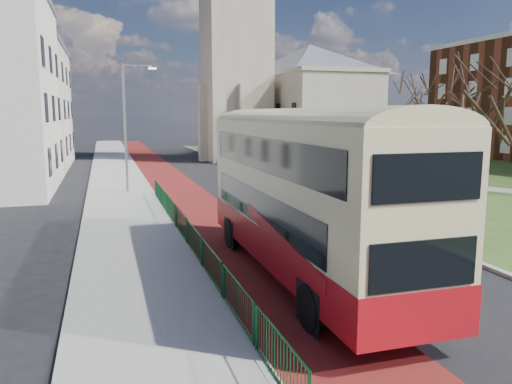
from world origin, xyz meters
name	(u,v)px	position (x,y,z in m)	size (l,w,h in m)	color
ground	(296,270)	(0.00, 0.00, 0.00)	(160.00, 160.00, 0.00)	black
road_carriageway	(213,185)	(1.50, 20.00, 0.01)	(9.00, 120.00, 0.01)	black
bus_lane	(175,187)	(-1.20, 20.00, 0.01)	(3.40, 120.00, 0.01)	#591414
pavement_west	(119,188)	(-5.00, 20.00, 0.06)	(4.00, 120.00, 0.12)	gray
kerb_west	(149,187)	(-3.00, 20.00, 0.07)	(0.25, 120.00, 0.13)	#999993
kerb_east	(265,178)	(6.10, 22.00, 0.07)	(0.25, 80.00, 0.13)	#999993
grass_green	(476,170)	(26.00, 22.00, 0.02)	(40.00, 80.00, 0.04)	#2D491A
pedestrian_railing	(187,232)	(-2.95, 4.00, 0.55)	(0.07, 24.00, 1.12)	#0E3E1F
gothic_church	(276,38)	(12.56, 38.00, 13.13)	(16.38, 18.00, 40.00)	gray
street_block_far	(12,106)	(-14.00, 38.00, 5.76)	(10.30, 16.30, 11.50)	beige
streetlamp	(127,121)	(-4.35, 18.00, 4.59)	(2.13, 0.18, 8.00)	gray
bus	(305,187)	(-0.07, -0.78, 2.87)	(2.88, 12.04, 5.02)	maroon
winter_tree_near	(486,95)	(14.66, 8.59, 6.06)	(6.51, 6.51, 8.70)	#322419
winter_tree_far	(432,102)	(21.11, 22.11, 5.99)	(6.08, 6.08, 8.59)	#312118
litter_bin	(387,201)	(8.00, 7.56, 0.58)	(0.79, 0.79, 1.07)	black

